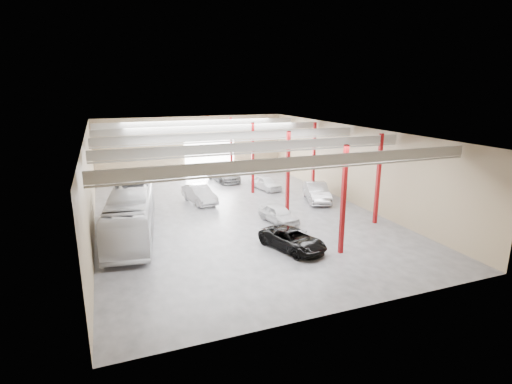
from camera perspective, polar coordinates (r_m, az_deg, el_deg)
depot_shell at (r=32.77m, az=-3.09°, el=5.38°), size 22.12×32.12×7.06m
coach_bus at (r=29.72m, az=-17.38°, el=-2.82°), size 4.54×12.38×3.37m
black_sedan at (r=26.35m, az=5.24°, el=-6.76°), size 3.67×5.37×1.37m
car_row_a at (r=31.31m, az=3.24°, el=-3.15°), size 2.35×4.31×1.39m
car_row_b at (r=36.90m, az=-8.09°, el=-0.30°), size 2.52×5.09×1.61m
car_row_c at (r=45.06m, az=-4.72°, el=2.57°), size 3.13×5.78×1.59m
car_right_near at (r=37.47m, az=8.65°, el=0.01°), size 3.32×5.52×1.72m
car_right_far at (r=41.29m, az=1.38°, el=1.34°), size 2.51×4.39×1.41m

